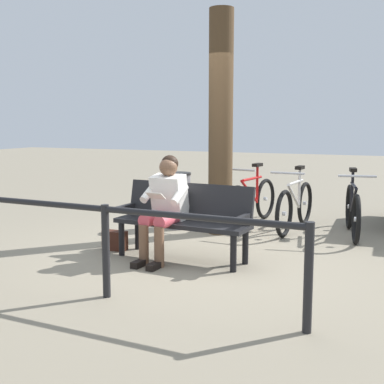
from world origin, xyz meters
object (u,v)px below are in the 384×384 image
bicycle_green (252,201)px  litter_bin (178,200)px  bench (185,215)px  person_reading (165,203)px  tree_trunk (221,124)px  bicycle_purple (295,206)px  handbag (115,240)px  bicycle_orange (353,210)px

bicycle_green → litter_bin: bearing=-42.7°
bicycle_green → bench: bearing=5.6°
person_reading → bicycle_green: bearing=-93.1°
tree_trunk → bicycle_purple: tree_trunk is taller
bicycle_purple → person_reading: bearing=-20.5°
person_reading → handbag: size_ratio=4.00×
person_reading → bicycle_green: (-0.30, -2.39, -0.31)m
person_reading → bicycle_orange: size_ratio=0.72×
bench → bicycle_orange: bicycle_orange is taller
bench → person_reading: person_reading is taller
bench → bicycle_orange: (-1.65, -2.00, -0.15)m
litter_bin → bicycle_green: size_ratio=0.50×
bicycle_purple → handbag: bearing=-36.6°
bicycle_purple → bicycle_green: (0.72, -0.21, 0.00)m
bicycle_orange → handbag: bearing=-63.6°
bicycle_green → bicycle_purple: bearing=82.8°
bench → litter_bin: size_ratio=1.96×
handbag → person_reading: bearing=169.8°
handbag → tree_trunk: bearing=-120.5°
litter_bin → person_reading: bearing=110.5°
person_reading → handbag: person_reading is taller
person_reading → bicycle_orange: (-1.83, -2.15, -0.31)m
bench → litter_bin: bearing=-58.0°
person_reading → bicycle_orange: bearing=-126.4°
bicycle_purple → bicycle_green: 0.75m
bicycle_orange → bicycle_purple: bearing=-104.0°
person_reading → tree_trunk: size_ratio=0.39×
bicycle_orange → bicycle_green: (1.53, -0.25, 0.00)m
bicycle_green → tree_trunk: bearing=-6.5°
bench → tree_trunk: bearing=-82.0°
tree_trunk → bench: bearing=93.9°
tree_trunk → bicycle_purple: bearing=-147.3°
bicycle_orange → bicycle_green: same height
tree_trunk → handbag: bearing=59.5°
person_reading → tree_trunk: bearing=-88.9°
tree_trunk → litter_bin: (0.70, -0.08, -1.14)m
bench → bicycle_orange: bearing=-125.6°
handbag → litter_bin: size_ratio=0.36×
bicycle_orange → bicycle_purple: (0.81, -0.04, 0.00)m
handbag → bicycle_purple: bicycle_purple is taller
tree_trunk → bicycle_orange: (-1.75, -0.57, -1.19)m
handbag → litter_bin: 1.56m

